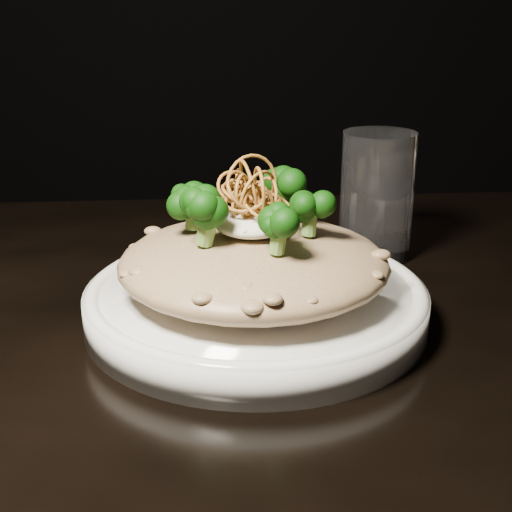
# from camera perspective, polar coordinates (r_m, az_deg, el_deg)

# --- Properties ---
(table) EXTENTS (1.10, 0.80, 0.75)m
(table) POSITION_cam_1_polar(r_m,az_deg,el_deg) (0.60, 8.31, -13.34)
(table) COLOR black
(table) RESTS_ON ground
(plate) EXTENTS (0.27, 0.27, 0.03)m
(plate) POSITION_cam_1_polar(r_m,az_deg,el_deg) (0.57, 0.00, -3.86)
(plate) COLOR white
(plate) RESTS_ON table
(risotto) EXTENTS (0.21, 0.21, 0.05)m
(risotto) POSITION_cam_1_polar(r_m,az_deg,el_deg) (0.55, -0.17, -0.52)
(risotto) COLOR brown
(risotto) RESTS_ON plate
(broccoli) EXTENTS (0.13, 0.13, 0.05)m
(broccoli) POSITION_cam_1_polar(r_m,az_deg,el_deg) (0.54, -0.50, 4.21)
(broccoli) COLOR black
(broccoli) RESTS_ON risotto
(cheese) EXTENTS (0.06, 0.06, 0.02)m
(cheese) POSITION_cam_1_polar(r_m,az_deg,el_deg) (0.54, -0.33, 2.57)
(cheese) COLOR silver
(cheese) RESTS_ON risotto
(shallots) EXTENTS (0.05, 0.05, 0.03)m
(shallots) POSITION_cam_1_polar(r_m,az_deg,el_deg) (0.54, -0.47, 5.36)
(shallots) COLOR #91551E
(shallots) RESTS_ON cheese
(drinking_glass) EXTENTS (0.08, 0.08, 0.12)m
(drinking_glass) POSITION_cam_1_polar(r_m,az_deg,el_deg) (0.70, 9.63, 4.75)
(drinking_glass) COLOR white
(drinking_glass) RESTS_ON table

